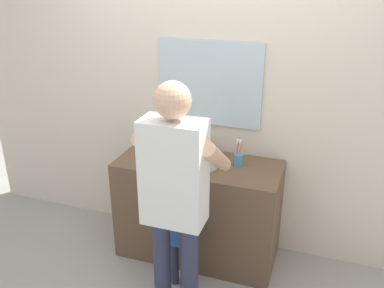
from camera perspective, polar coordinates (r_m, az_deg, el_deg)
name	(u,v)px	position (r m, az deg, el deg)	size (l,w,h in m)	color
ground_plane	(186,274)	(3.42, -0.86, -17.48)	(14.00, 14.00, 0.00)	#9E998E
back_wall	(211,88)	(3.31, 2.69, 7.70)	(4.40, 0.10, 2.70)	beige
vanity_cabinet	(198,210)	(3.40, 0.84, -9.00)	(1.28, 0.54, 0.84)	brown
sink_basin	(198,157)	(3.16, 0.77, -1.85)	(0.34, 0.34, 0.11)	silver
faucet	(206,144)	(3.33, 1.89, -0.06)	(0.18, 0.14, 0.18)	#B7BABF
toothbrush_cup	(238,159)	(3.16, 6.41, -2.04)	(0.07, 0.07, 0.21)	#4C8EB2
soap_bottle	(156,151)	(3.26, -5.01, -0.93)	(0.06, 0.06, 0.17)	gold
child_toddler	(181,230)	(3.05, -1.58, -11.73)	(0.25, 0.25, 0.81)	#2D334C
adult_parent	(175,187)	(2.54, -2.34, -5.94)	(0.51, 0.54, 1.66)	#2D334C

